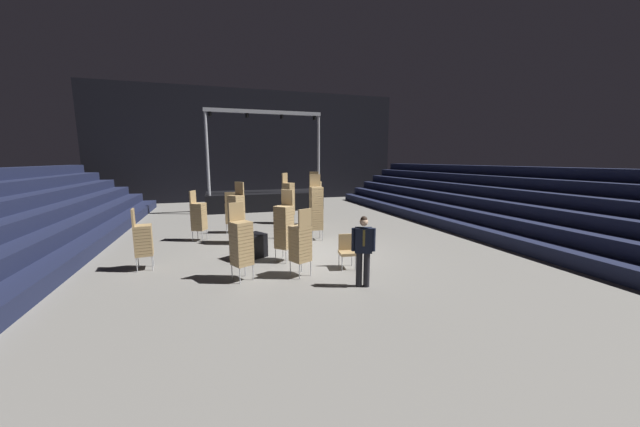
% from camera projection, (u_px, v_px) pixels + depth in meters
% --- Properties ---
extents(ground_plane, '(22.00, 30.00, 0.10)m').
position_uv_depth(ground_plane, '(308.00, 254.00, 10.77)').
color(ground_plane, slate).
extents(arena_end_wall, '(22.00, 0.30, 8.00)m').
position_uv_depth(arena_end_wall, '(254.00, 146.00, 24.23)').
color(arena_end_wall, black).
rests_on(arena_end_wall, ground_plane).
extents(bleacher_bank_right, '(4.50, 24.00, 2.70)m').
position_uv_depth(bleacher_bank_right, '(499.00, 199.00, 14.07)').
color(bleacher_bank_right, '#191E38').
rests_on(bleacher_bank_right, ground_plane).
extents(stage_riser, '(6.83, 3.01, 5.74)m').
position_uv_depth(stage_riser, '(264.00, 199.00, 20.38)').
color(stage_riser, black).
rests_on(stage_riser, ground_plane).
extents(man_with_tie, '(0.56, 0.36, 1.72)m').
position_uv_depth(man_with_tie, '(363.00, 247.00, 7.76)').
color(man_with_tie, black).
rests_on(man_with_tie, ground_plane).
extents(chair_stack_front_left, '(0.62, 0.62, 2.22)m').
position_uv_depth(chair_stack_front_left, '(237.00, 213.00, 11.83)').
color(chair_stack_front_left, '#B2B5BA').
rests_on(chair_stack_front_left, ground_plane).
extents(chair_stack_front_right, '(0.46, 0.46, 2.48)m').
position_uv_depth(chair_stack_front_right, '(316.00, 208.00, 12.33)').
color(chair_stack_front_right, '#B2B5BA').
rests_on(chair_stack_front_right, ground_plane).
extents(chair_stack_mid_left, '(0.59, 0.59, 1.96)m').
position_uv_depth(chair_stack_mid_left, '(241.00, 242.00, 8.19)').
color(chair_stack_mid_left, '#B2B5BA').
rests_on(chair_stack_mid_left, ground_plane).
extents(chair_stack_mid_right, '(0.59, 0.59, 1.88)m').
position_uv_depth(chair_stack_mid_right, '(199.00, 216.00, 12.26)').
color(chair_stack_mid_right, '#B2B5BA').
rests_on(chair_stack_mid_right, ground_plane).
extents(chair_stack_mid_centre, '(0.48, 0.48, 1.71)m').
position_uv_depth(chair_stack_mid_centre, '(143.00, 239.00, 9.02)').
color(chair_stack_mid_centre, '#B2B5BA').
rests_on(chair_stack_mid_centre, ground_plane).
extents(chair_stack_rear_left, '(0.62, 0.62, 2.14)m').
position_uv_depth(chair_stack_rear_left, '(284.00, 226.00, 9.75)').
color(chair_stack_rear_left, '#B2B5BA').
rests_on(chair_stack_rear_left, ground_plane).
extents(chair_stack_rear_right, '(0.52, 0.52, 1.71)m').
position_uv_depth(chair_stack_rear_right, '(231.00, 212.00, 13.60)').
color(chair_stack_rear_right, '#B2B5BA').
rests_on(chair_stack_rear_right, ground_plane).
extents(chair_stack_rear_centre, '(0.62, 0.62, 2.48)m').
position_uv_depth(chair_stack_rear_centre, '(316.00, 198.00, 15.19)').
color(chair_stack_rear_centre, '#B2B5BA').
rests_on(chair_stack_rear_centre, ground_plane).
extents(chair_stack_aisle_left, '(0.62, 0.62, 2.39)m').
position_uv_depth(chair_stack_aisle_left, '(288.00, 198.00, 15.55)').
color(chair_stack_aisle_left, '#B2B5BA').
rests_on(chair_stack_aisle_left, ground_plane).
extents(chair_stack_aisle_right, '(0.59, 0.59, 1.79)m').
position_uv_depth(chair_stack_aisle_right, '(300.00, 242.00, 8.50)').
color(chair_stack_aisle_right, '#B2B5BA').
rests_on(chair_stack_aisle_right, ground_plane).
extents(equipment_road_case, '(1.08, 0.97, 0.74)m').
position_uv_depth(equipment_road_case, '(250.00, 246.00, 10.18)').
color(equipment_road_case, black).
rests_on(equipment_road_case, ground_plane).
extents(loose_chair_near_man, '(0.50, 0.50, 0.95)m').
position_uv_depth(loose_chair_near_man, '(347.00, 249.00, 9.22)').
color(loose_chair_near_man, '#B2B5BA').
rests_on(loose_chair_near_man, ground_plane).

